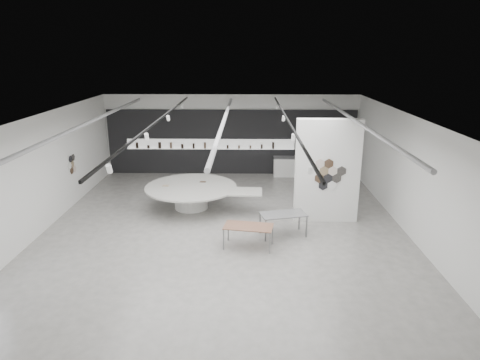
{
  "coord_description": "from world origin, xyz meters",
  "views": [
    {
      "loc": [
        0.74,
        -13.15,
        5.78
      ],
      "look_at": [
        0.5,
        1.2,
        1.41
      ],
      "focal_mm": 32.0,
      "sensor_mm": 36.0,
      "label": 1
    }
  ],
  "objects_px": {
    "sample_table_stone": "(283,216)",
    "sample_table_wood": "(248,227)",
    "partition_column": "(327,171)",
    "kitchen_counter": "(290,167)",
    "display_island": "(193,194)"
  },
  "relations": [
    {
      "from": "display_island",
      "to": "sample_table_wood",
      "type": "bearing_deg",
      "value": -55.87
    },
    {
      "from": "partition_column",
      "to": "kitchen_counter",
      "type": "height_order",
      "value": "partition_column"
    },
    {
      "from": "partition_column",
      "to": "kitchen_counter",
      "type": "xyz_separation_m",
      "value": [
        -0.69,
        5.55,
        -1.34
      ]
    },
    {
      "from": "display_island",
      "to": "kitchen_counter",
      "type": "relative_size",
      "value": 2.74
    },
    {
      "from": "partition_column",
      "to": "sample_table_wood",
      "type": "relative_size",
      "value": 2.29
    },
    {
      "from": "partition_column",
      "to": "kitchen_counter",
      "type": "bearing_deg",
      "value": 97.11
    },
    {
      "from": "sample_table_wood",
      "to": "sample_table_stone",
      "type": "bearing_deg",
      "value": 38.11
    },
    {
      "from": "sample_table_wood",
      "to": "sample_table_stone",
      "type": "xyz_separation_m",
      "value": [
        1.12,
        0.88,
        0.04
      ]
    },
    {
      "from": "display_island",
      "to": "sample_table_stone",
      "type": "relative_size",
      "value": 2.81
    },
    {
      "from": "display_island",
      "to": "sample_table_stone",
      "type": "xyz_separation_m",
      "value": [
        3.22,
        -2.43,
        0.11
      ]
    },
    {
      "from": "display_island",
      "to": "sample_table_wood",
      "type": "height_order",
      "value": "display_island"
    },
    {
      "from": "partition_column",
      "to": "sample_table_wood",
      "type": "bearing_deg",
      "value": -140.82
    },
    {
      "from": "kitchen_counter",
      "to": "display_island",
      "type": "bearing_deg",
      "value": -131.72
    },
    {
      "from": "display_island",
      "to": "sample_table_stone",
      "type": "distance_m",
      "value": 4.03
    },
    {
      "from": "sample_table_stone",
      "to": "sample_table_wood",
      "type": "bearing_deg",
      "value": -141.89
    }
  ]
}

